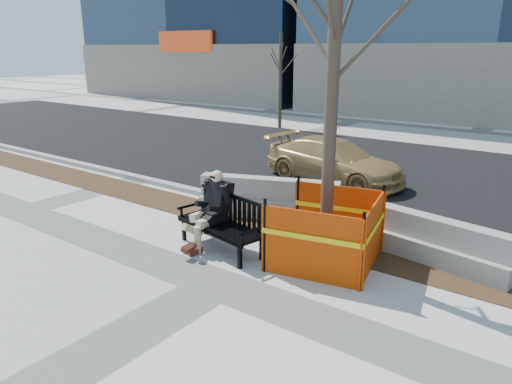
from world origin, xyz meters
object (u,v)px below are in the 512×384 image
(tree_fence, at_px, (324,261))
(bench, at_px, (221,249))
(jersey_barrier_left, at_px, (269,216))
(jersey_barrier_right, at_px, (428,260))
(sedan, at_px, (333,181))
(seated_man, at_px, (214,244))

(tree_fence, bearing_deg, bench, -158.99)
(jersey_barrier_left, height_order, jersey_barrier_right, jersey_barrier_left)
(bench, relative_size, sedan, 0.47)
(seated_man, height_order, jersey_barrier_right, seated_man)
(bench, relative_size, jersey_barrier_right, 0.68)
(bench, bearing_deg, sedan, 107.27)
(jersey_barrier_right, bearing_deg, seated_man, -143.70)
(bench, distance_m, jersey_barrier_right, 3.90)
(bench, xyz_separation_m, jersey_barrier_right, (3.39, 1.92, 0.00))
(seated_man, distance_m, tree_fence, 2.23)
(tree_fence, height_order, jersey_barrier_right, tree_fence)
(sedan, distance_m, jersey_barrier_right, 5.52)
(seated_man, bearing_deg, tree_fence, 27.43)
(sedan, bearing_deg, seated_man, -169.10)
(tree_fence, xyz_separation_m, jersey_barrier_right, (1.52, 1.20, 0.00))
(bench, distance_m, jersey_barrier_left, 2.17)
(bench, distance_m, seated_man, 0.29)
(bench, xyz_separation_m, sedan, (-0.58, 5.76, 0.00))
(seated_man, height_order, sedan, seated_man)
(bench, bearing_deg, jersey_barrier_left, 111.09)
(bench, xyz_separation_m, seated_man, (-0.27, 0.11, 0.00))
(bench, height_order, jersey_barrier_right, bench)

